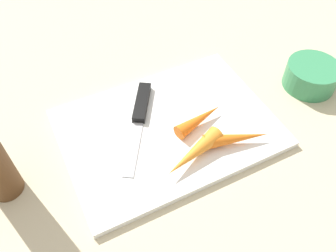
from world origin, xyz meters
TOP-DOWN VIEW (x-y plane):
  - ground_plane at (0.00, 0.00)m, footprint 1.40×1.40m
  - cutting_board at (0.00, 0.00)m, footprint 0.36×0.26m
  - knife at (-0.03, 0.05)m, footprint 0.12×0.18m
  - carrot_shortest at (0.05, -0.02)m, footprint 0.10×0.05m
  - carrot_medium at (0.08, -0.08)m, footprint 0.11×0.06m
  - carrot_longest at (0.01, -0.08)m, footprint 0.12×0.06m
  - small_bowl at (0.30, -0.02)m, footprint 0.10×0.10m

SIDE VIEW (x-z plane):
  - ground_plane at x=0.00m, z-range 0.00..0.00m
  - cutting_board at x=0.00m, z-range 0.00..0.01m
  - knife at x=-0.03m, z-range 0.01..0.02m
  - small_bowl at x=0.30m, z-range 0.00..0.05m
  - carrot_shortest at x=0.05m, z-range 0.01..0.04m
  - carrot_medium at x=0.08m, z-range 0.01..0.04m
  - carrot_longest at x=0.01m, z-range 0.01..0.04m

